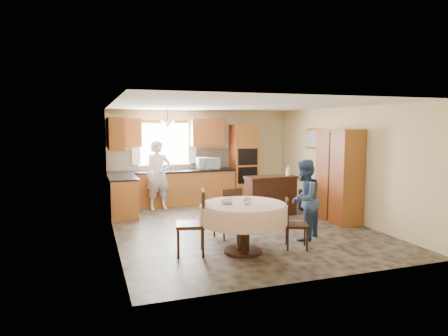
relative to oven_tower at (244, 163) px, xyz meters
name	(u,v)px	position (x,y,z in m)	size (l,w,h in m)	color
floor	(240,227)	(-1.15, -2.69, -1.06)	(5.00, 6.00, 0.01)	brown
ceiling	(240,105)	(-1.15, -2.69, 1.44)	(5.00, 6.00, 0.01)	white
wall_back	(201,156)	(-1.15, 0.31, 0.19)	(5.00, 0.02, 2.50)	beige
wall_front	(321,190)	(-1.15, -5.69, 0.19)	(5.00, 0.02, 2.50)	beige
wall_left	(113,172)	(-3.65, -2.69, 0.19)	(0.02, 6.00, 2.50)	beige
wall_right	(344,163)	(1.35, -2.69, 0.19)	(0.02, 6.00, 2.50)	beige
window	(164,144)	(-2.15, 0.29, 0.54)	(1.40, 0.03, 1.10)	white
curtain_left	(136,143)	(-2.90, 0.24, 0.59)	(0.22, 0.02, 1.15)	white
curtain_right	(192,142)	(-1.40, 0.24, 0.59)	(0.22, 0.02, 1.15)	white
base_cab_back	(173,188)	(-2.00, 0.01, -0.62)	(3.30, 0.60, 0.88)	#BA7831
counter_back	(172,171)	(-2.00, 0.01, -0.16)	(3.30, 0.64, 0.04)	black
base_cab_left	(123,197)	(-3.35, -0.89, -0.62)	(0.60, 1.20, 0.88)	#BA7831
counter_left	(122,178)	(-3.35, -0.89, -0.16)	(0.64, 1.20, 0.04)	black
backsplash	(170,160)	(-2.00, 0.30, 0.12)	(3.30, 0.02, 0.55)	beige
wall_cab_left	(124,133)	(-3.20, 0.15, 0.85)	(0.85, 0.33, 0.72)	#A85C2A
wall_cab_right	(207,132)	(-1.00, 0.15, 0.85)	(0.90, 0.33, 0.72)	#A85C2A
wall_cab_side	(115,134)	(-3.48, -0.89, 0.85)	(0.33, 1.20, 0.72)	#A85C2A
oven_tower	(244,163)	(0.00, 0.00, 0.00)	(0.66, 0.62, 2.12)	#BA7831
oven_upper	(248,157)	(0.00, -0.31, 0.19)	(0.56, 0.01, 0.45)	black
oven_lower	(248,175)	(0.00, -0.31, -0.31)	(0.56, 0.01, 0.45)	black
pendant	(168,124)	(-2.15, -0.19, 1.06)	(0.36, 0.36, 0.18)	beige
sideboard	(271,197)	(-0.05, -1.87, -0.63)	(1.20, 0.50, 0.86)	#3C1E10
space_heater	(307,200)	(1.05, -1.67, -0.80)	(0.37, 0.26, 0.51)	black
cupboard	(339,176)	(1.07, -2.93, -0.05)	(0.53, 1.06, 2.01)	#BA7831
dining_table	(243,214)	(-1.69, -4.25, -0.42)	(1.45, 1.45, 0.83)	#3C1E10
chair_left	(196,219)	(-2.46, -4.10, -0.47)	(0.55, 0.55, 1.06)	#3C1E10
chair_back	(229,210)	(-1.63, -3.41, -0.53)	(0.50, 0.50, 0.96)	#3C1E10
chair_right	(293,221)	(-0.81, -4.31, -0.58)	(0.49, 0.49, 0.86)	#3C1E10
framed_picture	(314,139)	(1.32, -1.46, 0.70)	(0.06, 0.63, 0.52)	gold
microwave	(208,163)	(-1.05, -0.04, 0.02)	(0.59, 0.40, 0.33)	silver
person_sink	(158,175)	(-2.44, -0.39, -0.20)	(0.63, 0.41, 1.72)	silver
person_dining	(304,200)	(-0.35, -3.90, -0.32)	(0.72, 0.56, 1.48)	#344A71
bowl_sideboard	(256,178)	(-0.42, -1.87, -0.18)	(0.21, 0.21, 0.05)	#B2B2B2
bottle_sideboard	(288,172)	(0.39, -1.87, -0.06)	(0.11, 0.11, 0.29)	silver
cup_table	(247,201)	(-1.66, -4.35, -0.18)	(0.13, 0.13, 0.10)	#B2B2B2
bowl_table	(227,202)	(-1.95, -4.20, -0.20)	(0.20, 0.20, 0.06)	#B2B2B2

